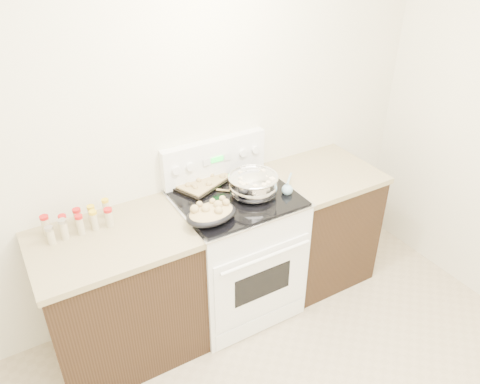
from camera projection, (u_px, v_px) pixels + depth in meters
room_shell at (367, 227)px, 1.44m from camera, size 4.10×3.60×2.75m
counter_left at (121, 296)px, 2.93m from camera, size 0.93×0.67×0.92m
counter_right at (318, 223)px, 3.60m from camera, size 0.73×0.67×0.92m
kitchen_range at (236, 251)px, 3.27m from camera, size 0.78×0.73×1.22m
mixing_bowl at (253, 185)px, 3.00m from camera, size 0.39×0.39×0.19m
roasting_pan at (211, 213)px, 2.77m from camera, size 0.34×0.25×0.12m
baking_sheet at (203, 182)px, 3.15m from camera, size 0.46×0.39×0.06m
wooden_spoon at (225, 196)px, 3.01m from camera, size 0.21×0.19×0.04m
blue_ladle at (287, 188)px, 3.05m from camera, size 0.19×0.21×0.09m
spice_jars at (78, 221)px, 2.72m from camera, size 0.40×0.15×0.13m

